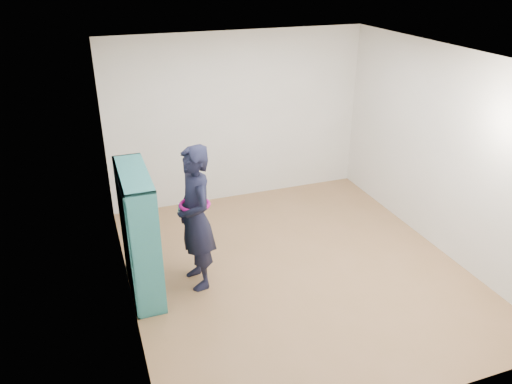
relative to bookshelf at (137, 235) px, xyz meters
name	(u,v)px	position (x,y,z in m)	size (l,w,h in m)	color
floor	(295,268)	(1.85, -0.23, -0.72)	(4.50, 4.50, 0.00)	olive
ceiling	(303,57)	(1.85, -0.23, 1.88)	(4.50, 4.50, 0.00)	white
wall_left	(120,199)	(-0.15, -0.23, 0.58)	(0.02, 4.50, 2.60)	beige
wall_right	(443,152)	(3.85, -0.23, 0.58)	(0.02, 4.50, 2.60)	beige
wall_back	(238,118)	(1.85, 2.02, 0.58)	(4.00, 0.02, 2.60)	beige
wall_front	(421,283)	(1.85, -2.48, 0.58)	(4.00, 0.02, 2.60)	beige
bookshelf	(137,235)	(0.00, 0.00, 0.00)	(0.32, 1.11, 1.48)	teal
person	(195,218)	(0.65, -0.09, 0.14)	(0.48, 0.67, 1.73)	black
smartphone	(180,210)	(0.49, -0.04, 0.26)	(0.03, 0.10, 0.14)	silver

